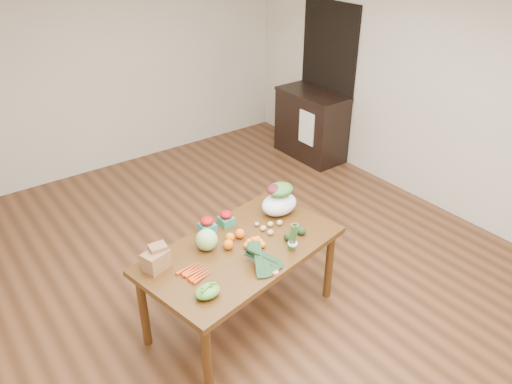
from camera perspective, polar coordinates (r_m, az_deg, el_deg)
floor at (r=5.02m, az=-0.69°, el=-8.66°), size 6.00×6.00×0.00m
room_walls at (r=4.31m, az=-0.80°, el=5.56°), size 5.02×6.02×2.70m
dining_table at (r=4.25m, az=-1.63°, el=-10.47°), size 1.76×1.19×0.75m
doorway_dark at (r=7.07m, az=8.11°, el=12.46°), size 0.02×1.00×2.10m
cabinet at (r=7.09m, az=6.29°, el=7.64°), size 0.52×1.02×0.94m
dish_towel at (r=6.77m, az=5.79°, el=7.30°), size 0.02×0.28×0.45m
paper_bag at (r=3.82m, az=-11.38°, el=-7.49°), size 0.29×0.25×0.18m
cabbage at (r=3.97m, az=-5.66°, el=-5.45°), size 0.18×0.18×0.18m
strawberry_basket_a at (r=4.18m, az=-5.58°, el=-3.93°), size 0.14×0.14×0.11m
strawberry_basket_b at (r=4.27m, az=-3.41°, el=-3.15°), size 0.13×0.13×0.11m
orange_a at (r=3.98m, az=-3.18°, el=-6.02°), size 0.09×0.09×0.09m
orange_b at (r=4.07m, az=-2.99°, el=-5.19°), size 0.08×0.08×0.08m
orange_c at (r=4.10m, az=-1.85°, el=-4.78°), size 0.08×0.08×0.08m
mandarin_cluster at (r=4.01m, az=-0.10°, el=-5.67°), size 0.21×0.21×0.09m
carrots at (r=3.78m, az=-6.87°, el=-9.01°), size 0.26×0.25×0.03m
snap_pea_bag at (r=3.55m, az=-5.55°, el=-11.24°), size 0.19×0.14×0.09m
kale_bunch at (r=3.76m, az=1.10°, el=-7.75°), size 0.39×0.45×0.16m
asparagus_bundle at (r=3.93m, az=4.24°, el=-5.15°), size 0.10×0.13×0.26m
potato_a at (r=4.20m, az=0.84°, el=-4.16°), size 0.06×0.05×0.05m
potato_b at (r=4.15m, az=1.66°, el=-4.63°), size 0.05×0.05×0.05m
potato_c at (r=4.25m, az=1.64°, el=-3.69°), size 0.05×0.05×0.05m
potato_d at (r=4.26m, az=0.10°, el=-3.69°), size 0.05×0.04×0.04m
potato_e at (r=4.27m, az=2.71°, el=-3.53°), size 0.05×0.05×0.05m
avocado_a at (r=4.08m, az=3.83°, el=-5.21°), size 0.10×0.12×0.07m
avocado_b at (r=4.16m, az=5.05°, el=-4.39°), size 0.10×0.13×0.07m
salad_bag at (r=4.38m, az=2.68°, el=-0.97°), size 0.38×0.31×0.26m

